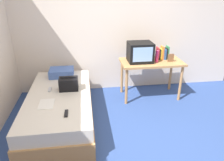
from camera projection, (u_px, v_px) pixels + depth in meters
ground_plane at (135, 149)px, 2.84m from camera, size 8.00×8.00×0.00m
wall_back at (114, 27)px, 4.12m from camera, size 5.20×0.10×2.60m
bed at (61, 108)px, 3.36m from camera, size 1.00×2.00×0.49m
desk at (151, 66)px, 3.98m from camera, size 1.16×0.60×0.74m
tv at (140, 52)px, 3.84m from camera, size 0.44×0.39×0.36m
water_bottle at (157, 56)px, 3.84m from camera, size 0.06×0.06×0.22m
book_row at (162, 53)px, 4.02m from camera, size 0.22×0.16×0.25m
picture_frame at (171, 58)px, 3.87m from camera, size 0.11×0.02×0.15m
pillow at (62, 72)px, 3.89m from camera, size 0.44×0.34×0.14m
handbag at (69, 84)px, 3.36m from camera, size 0.30×0.20×0.23m
magazine at (46, 104)px, 2.97m from camera, size 0.21×0.29×0.01m
remote_dark at (66, 113)px, 2.74m from camera, size 0.04×0.16×0.02m
remote_silver at (50, 89)px, 3.38m from camera, size 0.04×0.14×0.02m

